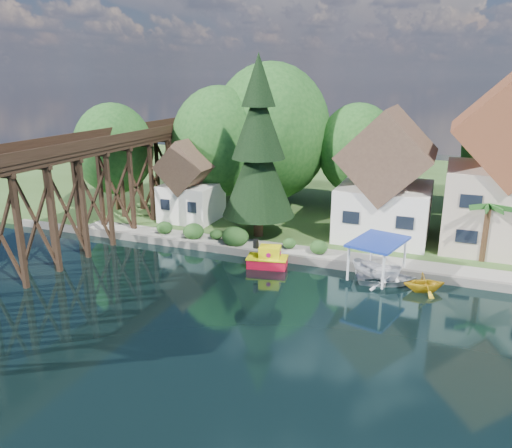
# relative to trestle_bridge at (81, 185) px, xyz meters

# --- Properties ---
(ground) EXTENTS (140.00, 140.00, 0.00)m
(ground) POSITION_rel_trestle_bridge_xyz_m (16.00, -5.17, -5.35)
(ground) COLOR black
(ground) RESTS_ON ground
(bank) EXTENTS (140.00, 52.00, 0.50)m
(bank) POSITION_rel_trestle_bridge_xyz_m (16.00, 28.83, -5.10)
(bank) COLOR #324C1E
(bank) RESTS_ON ground
(seawall) EXTENTS (60.00, 0.40, 0.62)m
(seawall) POSITION_rel_trestle_bridge_xyz_m (20.00, 2.83, -5.04)
(seawall) COLOR slate
(seawall) RESTS_ON ground
(promenade) EXTENTS (50.00, 2.60, 0.06)m
(promenade) POSITION_rel_trestle_bridge_xyz_m (22.00, 4.13, -4.82)
(promenade) COLOR gray
(promenade) RESTS_ON bank
(trestle_bridge) EXTENTS (4.12, 44.18, 9.30)m
(trestle_bridge) POSITION_rel_trestle_bridge_xyz_m (0.00, 0.00, 0.00)
(trestle_bridge) COLOR black
(trestle_bridge) RESTS_ON ground
(house_left) EXTENTS (7.64, 8.64, 11.02)m
(house_left) POSITION_rel_trestle_bridge_xyz_m (23.00, 10.83, -0.21)
(house_left) COLOR white
(house_left) RESTS_ON bank
(house_center) EXTENTS (8.65, 9.18, 13.89)m
(house_center) POSITION_rel_trestle_bridge_xyz_m (32.00, 11.33, 1.07)
(house_center) COLOR #C0AC96
(house_center) RESTS_ON bank
(shed) EXTENTS (5.09, 5.40, 7.85)m
(shed) POSITION_rel_trestle_bridge_xyz_m (5.00, 9.33, -1.52)
(shed) COLOR white
(shed) RESTS_ON bank
(bg_trees) EXTENTS (49.90, 13.30, 10.57)m
(bg_trees) POSITION_rel_trestle_bridge_xyz_m (17.00, 16.08, 1.94)
(bg_trees) COLOR #382314
(bg_trees) RESTS_ON bank
(shrubs) EXTENTS (15.76, 2.47, 1.70)m
(shrubs) POSITION_rel_trestle_bridge_xyz_m (11.40, 4.09, -4.12)
(shrubs) COLOR #1A4318
(shrubs) RESTS_ON bank
(conifer) EXTENTS (6.19, 6.19, 15.25)m
(conifer) POSITION_rel_trestle_bridge_xyz_m (12.91, 6.77, 2.49)
(conifer) COLOR #382314
(conifer) RESTS_ON bank
(palm_tree) EXTENTS (4.35, 4.35, 4.78)m
(palm_tree) POSITION_rel_trestle_bridge_xyz_m (30.88, 7.09, -0.67)
(palm_tree) COLOR #382314
(palm_tree) RESTS_ON bank
(tugboat) EXTENTS (3.28, 2.18, 2.20)m
(tugboat) POSITION_rel_trestle_bridge_xyz_m (15.80, 1.27, -4.69)
(tugboat) COLOR red
(tugboat) RESTS_ON ground
(boat_white_a) EXTENTS (4.93, 4.21, 0.86)m
(boat_white_a) POSITION_rel_trestle_bridge_xyz_m (24.61, 1.40, -4.92)
(boat_white_a) COLOR silver
(boat_white_a) RESTS_ON ground
(boat_canopy) EXTENTS (4.17, 5.18, 2.92)m
(boat_canopy) POSITION_rel_trestle_bridge_xyz_m (23.80, 1.88, -4.10)
(boat_canopy) COLOR silver
(boat_canopy) RESTS_ON ground
(boat_yellow) EXTENTS (3.48, 3.27, 1.46)m
(boat_yellow) POSITION_rel_trestle_bridge_xyz_m (27.11, 0.91, -4.62)
(boat_yellow) COLOR gold
(boat_yellow) RESTS_ON ground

